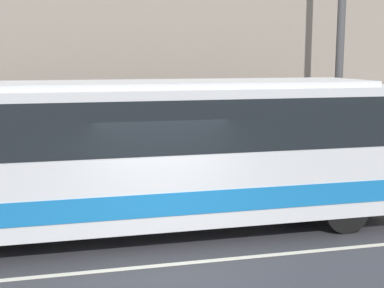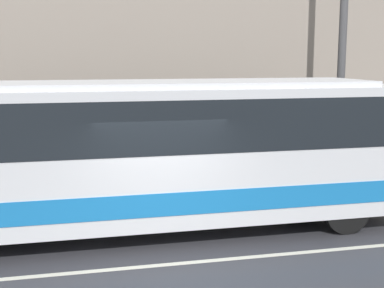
# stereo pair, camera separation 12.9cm
# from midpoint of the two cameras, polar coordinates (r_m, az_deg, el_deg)

# --- Properties ---
(ground_plane) EXTENTS (60.00, 60.00, 0.00)m
(ground_plane) POSITION_cam_midpoint_polar(r_m,az_deg,el_deg) (9.78, -2.03, -12.73)
(ground_plane) COLOR #333338
(sidewalk) EXTENTS (60.00, 2.94, 0.13)m
(sidewalk) POSITION_cam_midpoint_polar(r_m,az_deg,el_deg) (14.91, -6.14, -4.73)
(sidewalk) COLOR #A09E99
(sidewalk) RESTS_ON ground_plane
(lane_stripe) EXTENTS (54.00, 0.14, 0.01)m
(lane_stripe) POSITION_cam_midpoint_polar(r_m,az_deg,el_deg) (9.78, -2.03, -12.71)
(lane_stripe) COLOR beige
(lane_stripe) RESTS_ON ground_plane
(transit_bus) EXTENTS (11.87, 2.54, 3.17)m
(transit_bus) POSITION_cam_midpoint_polar(r_m,az_deg,el_deg) (11.12, -6.04, -0.48)
(transit_bus) COLOR silver
(transit_bus) RESTS_ON ground_plane
(utility_pole_near) EXTENTS (0.22, 0.22, 8.10)m
(utility_pole_near) POSITION_cam_midpoint_polar(r_m,az_deg,el_deg) (15.72, 16.00, 10.82)
(utility_pole_near) COLOR #4C4C4F
(utility_pole_near) RESTS_ON sidewalk
(pedestrian_waiting) EXTENTS (0.36, 0.36, 1.55)m
(pedestrian_waiting) POSITION_cam_midpoint_polar(r_m,az_deg,el_deg) (14.50, -16.72, -2.32)
(pedestrian_waiting) COLOR navy
(pedestrian_waiting) RESTS_ON sidewalk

